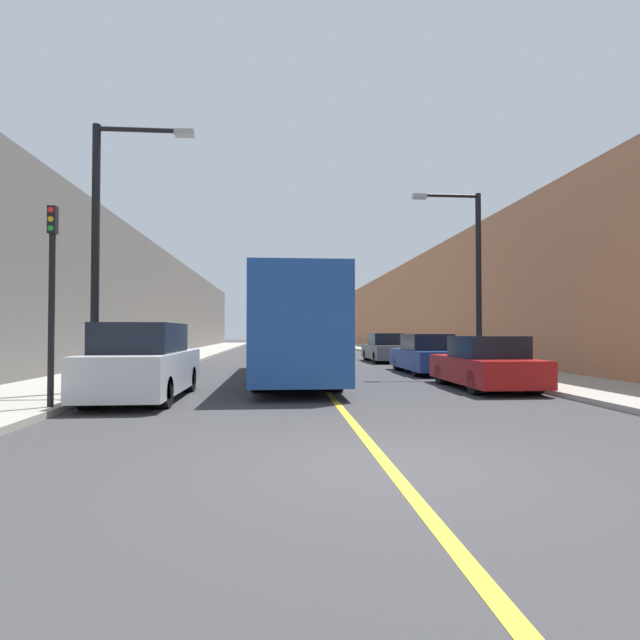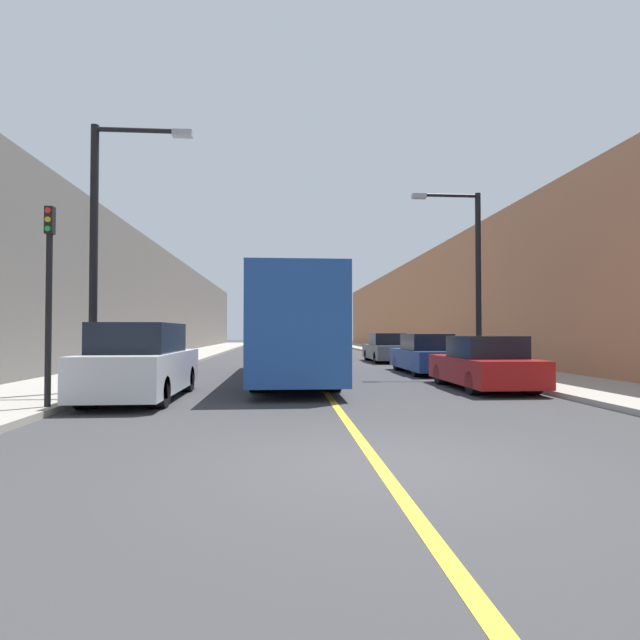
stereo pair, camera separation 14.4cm
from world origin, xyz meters
TOP-DOWN VIEW (x-y plane):
  - ground_plane at (0.00, 0.00)m, footprint 200.00×200.00m
  - sidewalk_left at (-7.33, 30.00)m, footprint 3.47×72.00m
  - sidewalk_right at (7.33, 30.00)m, footprint 3.47×72.00m
  - building_row_left at (-11.07, 30.00)m, footprint 4.00×72.00m
  - building_row_right at (11.07, 30.00)m, footprint 4.00×72.00m
  - road_center_line at (0.00, 30.00)m, footprint 0.16×72.00m
  - bus at (-0.81, 11.30)m, footprint 2.45×12.09m
  - parked_suv_left at (-4.53, 6.27)m, footprint 1.85×4.80m
  - car_right_near at (4.53, 7.77)m, footprint 1.86×4.30m
  - car_right_mid at (4.42, 13.21)m, footprint 1.76×4.77m
  - car_right_far at (4.43, 20.69)m, footprint 1.80×4.71m
  - street_lamp_left at (-5.66, 6.88)m, footprint 2.52×0.24m
  - street_lamp_right at (5.66, 11.50)m, footprint 2.52×0.24m
  - traffic_light at (-5.80, 4.29)m, footprint 0.16×0.18m

SIDE VIEW (x-z plane):
  - ground_plane at x=0.00m, z-range 0.00..0.00m
  - road_center_line at x=0.00m, z-range 0.00..0.01m
  - sidewalk_left at x=-7.33m, z-range 0.00..0.14m
  - sidewalk_right at x=7.33m, z-range 0.00..0.14m
  - car_right_near at x=4.53m, z-range -0.07..1.43m
  - car_right_mid at x=4.42m, z-range -0.08..1.47m
  - car_right_far at x=4.43m, z-range -0.08..1.47m
  - parked_suv_left at x=-4.53m, z-range -0.06..1.76m
  - bus at x=-0.81m, z-range 0.13..3.41m
  - traffic_light at x=-5.80m, z-range 0.32..4.30m
  - building_row_left at x=-11.07m, z-range 0.00..7.20m
  - building_row_right at x=11.07m, z-range 0.00..7.35m
  - street_lamp_right at x=5.66m, z-range 0.65..7.16m
  - street_lamp_left at x=-5.66m, z-range 0.65..7.36m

